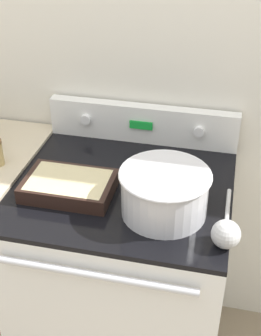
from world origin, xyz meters
The scene contains 6 objects.
kitchen_wall centered at (0.00, 0.72, 1.25)m, with size 8.00×0.05×2.50m.
stove_range centered at (0.00, 0.34, 0.46)m, with size 0.75×0.72×0.92m.
control_panel centered at (0.00, 0.66, 0.99)m, with size 0.75×0.07×0.15m.
mixing_bowl centered at (0.16, 0.22, 1.00)m, with size 0.29×0.29×0.15m.
casserole_dish centered at (-0.17, 0.26, 0.95)m, with size 0.30×0.20×0.05m.
ladle centered at (0.36, 0.12, 0.96)m, with size 0.09×0.31×0.09m.
Camera 1 is at (0.32, -0.94, 1.84)m, focal length 50.00 mm.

